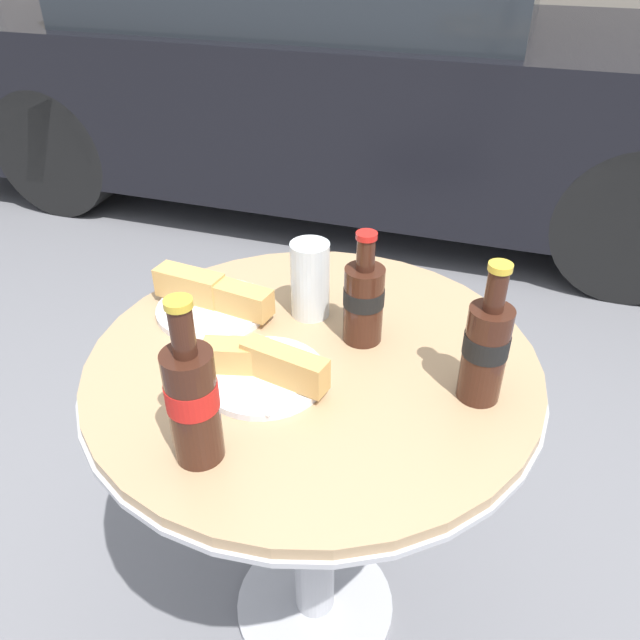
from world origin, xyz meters
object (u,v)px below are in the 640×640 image
Objects in this scene: lunch_plate_near at (264,369)px; bistro_table at (314,427)px; cola_bottle_left at (364,299)px; cola_bottle_center at (486,348)px; drinking_glass at (310,283)px; parked_car at (348,72)px; lunch_plate_far at (212,299)px; cola_bottle_right at (193,399)px.

bistro_table is at bearing 57.26° from lunch_plate_near.
cola_bottle_left is 0.88× the size of cola_bottle_center.
drinking_glass is (-0.33, 0.14, -0.03)m from cola_bottle_center.
parked_car is at bearing 104.74° from bistro_table.
cola_bottle_center reaches higher than drinking_glass.
lunch_plate_far is at bearing -165.01° from drinking_glass.
cola_bottle_left is 0.23m from cola_bottle_center.
cola_bottle_left is 2.54m from parked_car.
lunch_plate_near is at bearing -122.74° from bistro_table.
lunch_plate_far reaches higher than bistro_table.
parked_car is at bearing 101.86° from cola_bottle_right.
bistro_table is 0.38m from cola_bottle_right.
bistro_table is 0.31m from lunch_plate_far.
cola_bottle_left is at bearing 156.53° from cola_bottle_center.
lunch_plate_near is at bearing -43.18° from lunch_plate_far.
lunch_plate_near is at bearing -168.06° from cola_bottle_center.
cola_bottle_left is at bearing 53.53° from lunch_plate_near.
drinking_glass is at bearing 14.99° from lunch_plate_far.
parked_car is at bearing 106.63° from cola_bottle_left.
cola_bottle_right is (-0.14, -0.34, 0.02)m from cola_bottle_left.
cola_bottle_right is at bearing -144.88° from cola_bottle_center.
cola_bottle_left is 0.12m from drinking_glass.
drinking_glass is at bearing -75.59° from parked_car.
bistro_table is at bearing 177.05° from cola_bottle_center.
cola_bottle_right is 0.39m from drinking_glass.
bistro_table is at bearing -75.26° from parked_car.
cola_bottle_left is at bearing 0.14° from lunch_plate_far.
drinking_glass is (-0.05, 0.13, 0.23)m from bistro_table.
lunch_plate_far is 0.05× the size of parked_car.
cola_bottle_right is at bearing -97.18° from lunch_plate_near.
drinking_glass is at bearing 110.84° from bistro_table.
parked_car reaches higher than lunch_plate_near.
parked_car is (-0.43, 2.43, -0.12)m from lunch_plate_far.
cola_bottle_left is 1.41× the size of drinking_glass.
parked_car is (-0.61, 2.38, -0.16)m from drinking_glass.
cola_bottle_left reaches higher than lunch_plate_far.
cola_bottle_right is 1.75× the size of drinking_glass.
cola_bottle_center is 1.08× the size of lunch_plate_near.
lunch_plate_far is at bearing 136.82° from lunch_plate_near.
bistro_table is at bearing -69.16° from drinking_glass.
cola_bottle_left is 0.30m from lunch_plate_far.
bistro_table is at bearing -130.15° from cola_bottle_left.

